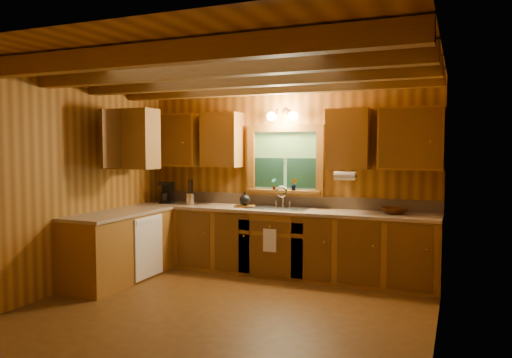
{
  "coord_description": "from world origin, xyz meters",
  "views": [
    {
      "loc": [
        2.27,
        -4.66,
        1.72
      ],
      "look_at": [
        0.0,
        0.8,
        1.35
      ],
      "focal_mm": 34.51,
      "sensor_mm": 36.0,
      "label": 1
    }
  ],
  "objects_px": {
    "sink": "(279,212)",
    "coffee_maker": "(167,193)",
    "cutting_board": "(245,206)",
    "wicker_basket": "(394,211)"
  },
  "relations": [
    {
      "from": "wicker_basket",
      "to": "sink",
      "type": "bearing_deg",
      "value": -178.15
    },
    {
      "from": "coffee_maker",
      "to": "wicker_basket",
      "type": "distance_m",
      "value": 3.31
    },
    {
      "from": "sink",
      "to": "coffee_maker",
      "type": "relative_size",
      "value": 2.62
    },
    {
      "from": "cutting_board",
      "to": "wicker_basket",
      "type": "height_order",
      "value": "wicker_basket"
    },
    {
      "from": "cutting_board",
      "to": "wicker_basket",
      "type": "xyz_separation_m",
      "value": [
        2.01,
        0.08,
        0.03
      ]
    },
    {
      "from": "sink",
      "to": "wicker_basket",
      "type": "height_order",
      "value": "sink"
    },
    {
      "from": "coffee_maker",
      "to": "cutting_board",
      "type": "bearing_deg",
      "value": -26.13
    },
    {
      "from": "coffee_maker",
      "to": "sink",
      "type": "bearing_deg",
      "value": -24.55
    },
    {
      "from": "cutting_board",
      "to": "wicker_basket",
      "type": "bearing_deg",
      "value": -7.62
    },
    {
      "from": "coffee_maker",
      "to": "cutting_board",
      "type": "height_order",
      "value": "coffee_maker"
    }
  ]
}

